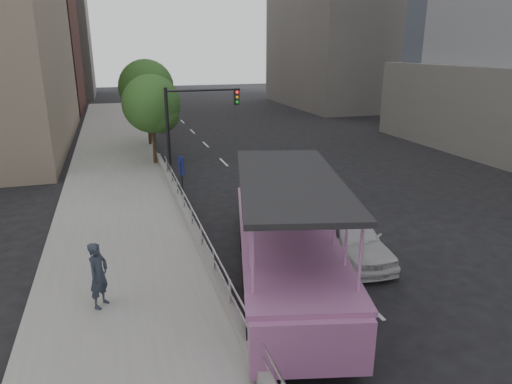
% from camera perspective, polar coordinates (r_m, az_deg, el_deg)
% --- Properties ---
extents(ground, '(160.00, 160.00, 0.00)m').
position_cam_1_polar(ground, '(15.51, 6.34, -10.25)').
color(ground, black).
extents(sidewalk, '(5.50, 80.00, 0.30)m').
position_cam_1_polar(sidewalk, '(23.58, -16.72, -0.59)').
color(sidewalk, '#A0A09B').
rests_on(sidewalk, ground).
extents(kerb_wall, '(0.24, 30.00, 0.36)m').
position_cam_1_polar(kerb_wall, '(16.19, -6.75, -7.12)').
color(kerb_wall, '#A2A29D').
rests_on(kerb_wall, sidewalk).
extents(guardrail, '(0.07, 22.00, 0.71)m').
position_cam_1_polar(guardrail, '(15.93, -6.84, -4.95)').
color(guardrail, silver).
rests_on(guardrail, kerb_wall).
extents(duck_boat, '(5.29, 11.47, 3.71)m').
position_cam_1_polar(duck_boat, '(15.13, 3.34, -5.15)').
color(duck_boat, black).
rests_on(duck_boat, ground).
extents(car, '(2.16, 4.66, 1.55)m').
position_cam_1_polar(car, '(16.65, 11.71, -5.56)').
color(car, silver).
rests_on(car, ground).
extents(pedestrian_near, '(0.77, 0.83, 1.90)m').
position_cam_1_polar(pedestrian_near, '(13.46, -19.08, -9.78)').
color(pedestrian_near, '#2B3440').
rests_on(pedestrian_near, sidewalk).
extents(parking_sign, '(0.18, 0.58, 2.63)m').
position_cam_1_polar(parking_sign, '(20.66, -9.28, 1.79)').
color(parking_sign, black).
rests_on(parking_sign, ground).
extents(traffic_signal, '(4.20, 0.32, 5.20)m').
position_cam_1_polar(traffic_signal, '(25.58, -8.35, 9.09)').
color(traffic_signal, black).
rests_on(traffic_signal, ground).
extents(street_tree_near, '(3.52, 3.52, 5.72)m').
position_cam_1_polar(street_tree_near, '(28.72, -12.71, 10.42)').
color(street_tree_near, '#3A281A').
rests_on(street_tree_near, ground).
extents(street_tree_far, '(3.97, 3.97, 6.45)m').
position_cam_1_polar(street_tree_far, '(34.64, -13.35, 12.36)').
color(street_tree_far, '#3A281A').
rests_on(street_tree_far, ground).
extents(midrise_stone_b, '(16.00, 14.00, 20.00)m').
position_cam_1_polar(midrise_stone_b, '(77.24, -26.41, 18.00)').
color(midrise_stone_b, slate).
rests_on(midrise_stone_b, ground).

